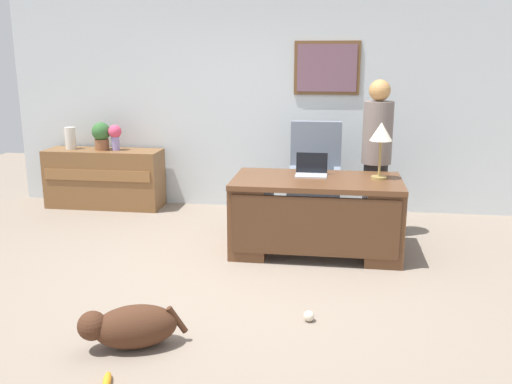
{
  "coord_description": "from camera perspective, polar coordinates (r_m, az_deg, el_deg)",
  "views": [
    {
      "loc": [
        0.81,
        -4.55,
        1.95
      ],
      "look_at": [
        0.1,
        0.3,
        0.75
      ],
      "focal_mm": 38.86,
      "sensor_mm": 36.0,
      "label": 1
    }
  ],
  "objects": [
    {
      "name": "dog_toy_bone",
      "position": [
        3.69,
        -15.09,
        -18.24
      ],
      "size": [
        0.1,
        0.2,
        0.05
      ],
      "primitive_type": "ellipsoid",
      "rotation": [
        0.0,
        0.0,
        4.99
      ],
      "color": "orange",
      "rests_on": "ground_plane"
    },
    {
      "name": "ground_plane",
      "position": [
        5.02,
        -1.64,
        -9.12
      ],
      "size": [
        12.0,
        12.0,
        0.0
      ],
      "primitive_type": "plane",
      "color": "gray"
    },
    {
      "name": "vase_with_flowers",
      "position": [
        7.44,
        -14.3,
        5.73
      ],
      "size": [
        0.17,
        0.17,
        0.33
      ],
      "color": "#9589CE",
      "rests_on": "credenza"
    },
    {
      "name": "desk",
      "position": [
        5.62,
        6.2,
        -2.2
      ],
      "size": [
        1.68,
        0.91,
        0.77
      ],
      "color": "brown",
      "rests_on": "ground_plane"
    },
    {
      "name": "back_wall",
      "position": [
        7.22,
        1.92,
        9.01
      ],
      "size": [
        7.0,
        0.16,
        2.7
      ],
      "color": "silver",
      "rests_on": "ground_plane"
    },
    {
      "name": "credenza",
      "position": [
        7.6,
        -15.3,
        1.37
      ],
      "size": [
        1.52,
        0.5,
        0.77
      ],
      "color": "brown",
      "rests_on": "ground_plane"
    },
    {
      "name": "desk_lamp",
      "position": [
        5.58,
        12.75,
        5.73
      ],
      "size": [
        0.22,
        0.22,
        0.56
      ],
      "color": "#9E8447",
      "rests_on": "desk"
    },
    {
      "name": "dog_toy_ball",
      "position": [
        4.31,
        5.47,
        -12.6
      ],
      "size": [
        0.08,
        0.08,
        0.08
      ],
      "primitive_type": "sphere",
      "color": "beige",
      "rests_on": "ground_plane"
    },
    {
      "name": "vase_empty",
      "position": [
        7.7,
        -18.56,
        5.28
      ],
      "size": [
        0.14,
        0.14,
        0.29
      ],
      "primitive_type": "cylinder",
      "color": "silver",
      "rests_on": "credenza"
    },
    {
      "name": "armchair",
      "position": [
        6.6,
        6.06,
        1.19
      ],
      "size": [
        0.6,
        0.59,
        1.21
      ],
      "color": "slate",
      "rests_on": "ground_plane"
    },
    {
      "name": "person_standing",
      "position": [
        6.15,
        12.28,
        3.52
      ],
      "size": [
        0.32,
        0.32,
        1.72
      ],
      "color": "#262323",
      "rests_on": "ground_plane"
    },
    {
      "name": "laptop",
      "position": [
        5.69,
        5.73,
        2.27
      ],
      "size": [
        0.32,
        0.22,
        0.22
      ],
      "color": "#B2B5BA",
      "rests_on": "desk"
    },
    {
      "name": "dog_lying",
      "position": [
        3.99,
        -12.83,
        -13.34
      ],
      "size": [
        0.71,
        0.49,
        0.3
      ],
      "color": "#472819",
      "rests_on": "ground_plane"
    },
    {
      "name": "potted_plant",
      "position": [
        7.51,
        -15.64,
        5.7
      ],
      "size": [
        0.24,
        0.24,
        0.36
      ],
      "color": "brown",
      "rests_on": "credenza"
    }
  ]
}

